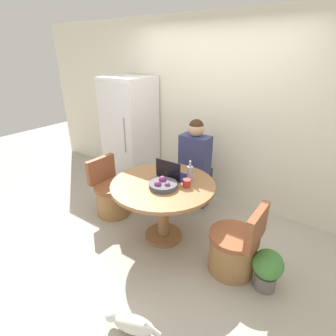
# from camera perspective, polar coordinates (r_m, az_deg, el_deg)

# --- Properties ---
(ground_plane) EXTENTS (12.00, 12.00, 0.00)m
(ground_plane) POSITION_cam_1_polar(r_m,az_deg,el_deg) (3.30, -3.16, -15.82)
(ground_plane) COLOR #B2A899
(wall_back) EXTENTS (7.00, 0.06, 2.60)m
(wall_back) POSITION_cam_1_polar(r_m,az_deg,el_deg) (3.87, 9.99, 11.56)
(wall_back) COLOR silver
(wall_back) RESTS_ON ground_plane
(refrigerator) EXTENTS (0.69, 0.70, 1.77)m
(refrigerator) POSITION_cam_1_polar(r_m,az_deg,el_deg) (4.36, -8.18, 7.44)
(refrigerator) COLOR white
(refrigerator) RESTS_ON ground_plane
(dining_table) EXTENTS (1.19, 1.19, 0.75)m
(dining_table) POSITION_cam_1_polar(r_m,az_deg,el_deg) (3.05, -1.08, -6.02)
(dining_table) COLOR olive
(dining_table) RESTS_ON ground_plane
(chair_left_side) EXTENTS (0.50, 0.50, 0.80)m
(chair_left_side) POSITION_cam_1_polar(r_m,az_deg,el_deg) (3.76, -12.07, -5.94)
(chair_left_side) COLOR #9E7042
(chair_left_side) RESTS_ON ground_plane
(chair_right_side) EXTENTS (0.50, 0.50, 0.80)m
(chair_right_side) POSITION_cam_1_polar(r_m,az_deg,el_deg) (2.88, 14.23, -16.78)
(chair_right_side) COLOR #9E7042
(chair_right_side) RESTS_ON ground_plane
(person_seated) EXTENTS (0.40, 0.37, 1.33)m
(person_seated) POSITION_cam_1_polar(r_m,az_deg,el_deg) (3.62, 6.14, 1.39)
(person_seated) COLOR #2D2D38
(person_seated) RESTS_ON ground_plane
(laptop) EXTENTS (0.33, 0.22, 0.23)m
(laptop) POSITION_cam_1_polar(r_m,az_deg,el_deg) (3.08, 0.72, -1.17)
(laptop) COLOR #141947
(laptop) RESTS_ON dining_table
(fruit_bowl) EXTENTS (0.31, 0.31, 0.10)m
(fruit_bowl) POSITION_cam_1_polar(r_m,az_deg,el_deg) (2.86, -1.12, -3.64)
(fruit_bowl) COLOR #4C4C56
(fruit_bowl) RESTS_ON dining_table
(coffee_cup) EXTENTS (0.09, 0.09, 0.09)m
(coffee_cup) POSITION_cam_1_polar(r_m,az_deg,el_deg) (2.88, 4.09, -3.28)
(coffee_cup) COLOR #B2332D
(coffee_cup) RESTS_ON dining_table
(bottle) EXTENTS (0.07, 0.07, 0.25)m
(bottle) POSITION_cam_1_polar(r_m,az_deg,el_deg) (2.98, 4.77, -1.16)
(bottle) COLOR #9999A3
(bottle) RESTS_ON dining_table
(cat) EXTENTS (0.47, 0.24, 0.16)m
(cat) POSITION_cam_1_polar(r_m,az_deg,el_deg) (2.50, -8.00, -30.51)
(cat) COLOR white
(cat) RESTS_ON ground_plane
(potted_plant) EXTENTS (0.29, 0.29, 0.43)m
(potted_plant) POSITION_cam_1_polar(r_m,az_deg,el_deg) (2.82, 20.80, -19.71)
(potted_plant) COLOR slate
(potted_plant) RESTS_ON ground_plane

